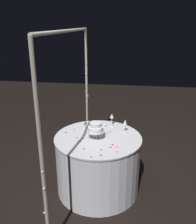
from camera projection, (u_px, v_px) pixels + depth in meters
ground_plane at (98, 188)px, 3.36m from camera, size 12.00×12.00×0.00m
decorative_arch at (70, 91)px, 2.93m from camera, size 2.12×0.06×2.10m
main_table at (98, 163)px, 3.22m from camera, size 1.12×1.12×0.79m
tiered_cake at (95, 128)px, 3.00m from camera, size 0.22×0.22×0.22m
wine_glass_0 at (125, 123)px, 3.20m from camera, size 0.06×0.06×0.17m
wine_glass_1 at (112, 117)px, 3.40m from camera, size 0.06×0.06×0.18m
wine_glass_2 at (86, 123)px, 3.25m from camera, size 0.06×0.06×0.14m
cake_knife at (98, 126)px, 3.41m from camera, size 0.27×0.16×0.01m
rose_petal_0 at (101, 150)px, 2.77m from camera, size 0.04×0.04×0.00m
rose_petal_1 at (66, 132)px, 3.21m from camera, size 0.04×0.04×0.00m
rose_petal_2 at (110, 132)px, 3.24m from camera, size 0.03×0.03×0.00m
rose_petal_3 at (106, 133)px, 3.19m from camera, size 0.03×0.04×0.00m
rose_petal_4 at (106, 126)px, 3.41m from camera, size 0.04×0.03×0.00m
rose_petal_5 at (83, 139)px, 3.04m from camera, size 0.04×0.04×0.00m
rose_petal_6 at (117, 152)px, 2.72m from camera, size 0.03×0.03×0.00m
rose_petal_7 at (84, 149)px, 2.79m from camera, size 0.04×0.03×0.00m
rose_petal_8 at (93, 124)px, 3.46m from camera, size 0.03×0.03×0.00m
rose_petal_9 at (77, 138)px, 3.06m from camera, size 0.03×0.04×0.00m
rose_petal_10 at (117, 147)px, 2.83m from camera, size 0.02×0.03×0.00m
rose_petal_11 at (101, 155)px, 2.66m from camera, size 0.02×0.03×0.00m
rose_petal_12 at (80, 141)px, 2.97m from camera, size 0.03×0.04×0.00m
rose_petal_13 at (111, 147)px, 2.83m from camera, size 0.03×0.04×0.00m
rose_petal_14 at (97, 131)px, 3.26m from camera, size 0.03×0.04×0.00m
rose_petal_15 at (112, 145)px, 2.89m from camera, size 0.04×0.03×0.00m
rose_petal_16 at (91, 157)px, 2.62m from camera, size 0.03×0.03×0.00m
rose_petal_17 at (74, 129)px, 3.30m from camera, size 0.03×0.02×0.00m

